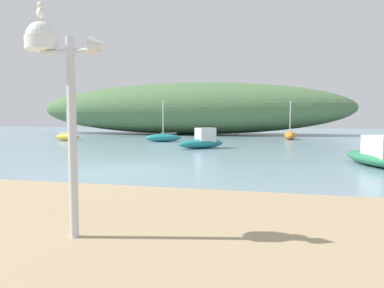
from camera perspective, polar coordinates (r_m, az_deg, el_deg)
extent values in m
plane|color=#7A99A8|center=(12.77, -10.93, -4.32)|extent=(120.00, 120.00, 0.00)
ellipsoid|color=#517547|center=(42.21, -0.85, 5.82)|extent=(38.39, 10.14, 6.17)
cylinder|color=silver|center=(5.08, -19.03, 0.79)|extent=(0.12, 0.12, 2.78)
cylinder|color=silver|center=(5.16, -19.36, 14.15)|extent=(0.88, 0.07, 0.07)
cylinder|color=white|center=(5.43, -23.42, 14.88)|extent=(0.45, 0.45, 0.18)
sphere|color=white|center=(5.45, -23.45, 15.81)|extent=(0.42, 0.42, 0.42)
cone|color=silver|center=(4.95, -14.94, 15.39)|extent=(0.25, 0.24, 0.24)
cylinder|color=orange|center=(5.50, -23.31, 18.19)|extent=(0.01, 0.01, 0.05)
cylinder|color=orange|center=(5.50, -23.74, 18.18)|extent=(0.01, 0.01, 0.05)
ellipsoid|color=white|center=(5.52, -23.56, 19.15)|extent=(0.25, 0.27, 0.14)
ellipsoid|color=#9EA0A8|center=(5.53, -23.56, 19.39)|extent=(0.23, 0.25, 0.05)
sphere|color=white|center=(5.44, -23.53, 20.18)|extent=(0.10, 0.10, 0.10)
cone|color=gold|center=(5.37, -23.49, 20.32)|extent=(0.06, 0.06, 0.03)
ellipsoid|color=#287A4C|center=(15.58, 28.39, -2.10)|extent=(2.67, 4.55, 0.61)
ellipsoid|color=teal|center=(21.88, 1.50, 0.06)|extent=(3.03, 2.94, 0.60)
cube|color=silver|center=(22.02, 2.21, 1.50)|extent=(1.38, 1.37, 0.91)
ellipsoid|color=orange|center=(32.66, 15.77, 1.39)|extent=(0.98, 2.80, 0.74)
cylinder|color=silver|center=(32.63, 15.82, 4.22)|extent=(0.08, 0.08, 2.93)
cylinder|color=silver|center=(33.07, 15.75, 2.11)|extent=(0.07, 1.26, 0.06)
ellipsoid|color=teal|center=(28.32, -4.75, 1.02)|extent=(3.05, 1.83, 0.64)
cylinder|color=silver|center=(28.28, -4.77, 4.23)|extent=(0.08, 0.08, 2.92)
cylinder|color=silver|center=(28.29, -3.89, 1.79)|extent=(1.25, 0.44, 0.06)
ellipsoid|color=gold|center=(31.39, -19.77, 1.10)|extent=(2.56, 1.20, 0.64)
cylinder|color=silver|center=(31.35, -19.83, 3.54)|extent=(0.08, 0.08, 2.42)
cylinder|color=silver|center=(31.63, -20.27, 1.79)|extent=(1.10, 0.25, 0.06)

